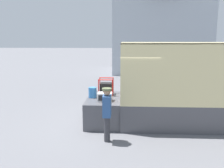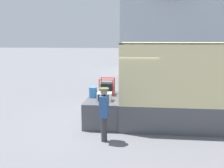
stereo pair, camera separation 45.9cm
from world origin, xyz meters
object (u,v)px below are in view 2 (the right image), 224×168
Objects in this scene: microwave at (104,97)px; orange_bucket at (93,92)px; worker_person at (104,109)px; portable_generator at (107,88)px.

orange_bucket is at bearing 136.59° from microwave.
worker_person is at bearing -82.68° from microwave.
microwave is at bearing -88.78° from portable_generator.
portable_generator is (-0.02, 1.00, 0.10)m from microwave.
orange_bucket is at bearing 109.92° from worker_person.
microwave is 0.77× the size of portable_generator.
microwave is 1.30× the size of orange_bucket.
orange_bucket is at bearing -132.12° from portable_generator.
worker_person is (0.18, -1.40, -0.06)m from microwave.
orange_bucket reaches higher than microwave.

